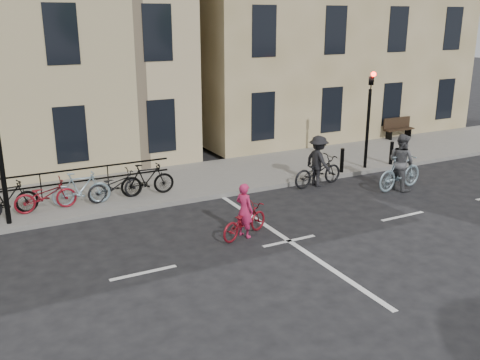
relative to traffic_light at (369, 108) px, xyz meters
name	(u,v)px	position (x,y,z in m)	size (l,w,h in m)	color
ground	(289,241)	(-6.20, -4.34, -2.45)	(120.00, 120.00, 0.00)	black
sidewalk	(87,196)	(-10.20, 1.66, -2.38)	(46.00, 4.00, 0.15)	slate
building_east	(305,7)	(2.80, 8.66, 3.70)	(14.00, 10.00, 12.00)	tan
traffic_light	(369,108)	(0.00, 0.00, 0.00)	(0.18, 0.30, 3.90)	black
bollard_east	(342,160)	(-1.20, -0.09, -1.85)	(0.14, 0.14, 0.90)	black
bollard_west	(391,153)	(1.20, -0.09, -1.85)	(0.14, 0.14, 0.90)	black
bench	(398,127)	(4.80, 3.39, -1.78)	(1.60, 0.41, 0.97)	black
parked_bikes	(62,192)	(-11.12, 0.70, -1.81)	(7.25, 1.23, 1.05)	black
cyclist_pink	(244,218)	(-7.10, -3.49, -1.93)	(1.78, 1.17, 1.50)	maroon
cyclist_grey	(401,167)	(-0.43, -2.30, -1.67)	(2.06, 1.02, 1.95)	#849FAD
cyclist_dark	(318,166)	(-2.70, -0.67, -1.75)	(2.07, 1.21, 1.79)	black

